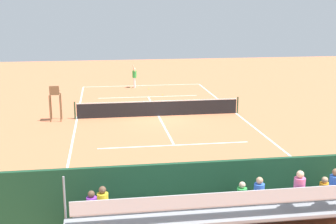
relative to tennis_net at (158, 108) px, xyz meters
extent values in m
plane|color=#CC7047|center=(0.00, 0.00, -0.50)|extent=(60.00, 60.00, 0.00)
cube|color=white|center=(0.00, -11.00, -0.50)|extent=(10.00, 0.10, 0.01)
cube|color=white|center=(0.00, 11.00, -0.50)|extent=(10.00, 0.10, 0.01)
cube|color=white|center=(-5.00, 0.00, -0.50)|extent=(0.10, 22.00, 0.01)
cube|color=white|center=(5.00, 0.00, -0.50)|extent=(0.10, 22.00, 0.01)
cube|color=white|center=(0.00, -6.05, -0.50)|extent=(7.50, 0.10, 0.01)
cube|color=white|center=(0.00, 6.05, -0.50)|extent=(7.50, 0.10, 0.01)
cube|color=white|center=(0.00, 0.00, -0.50)|extent=(0.10, 12.10, 0.01)
cube|color=white|center=(0.00, -11.00, -0.50)|extent=(0.10, 0.30, 0.01)
cube|color=black|center=(0.00, 0.00, -0.05)|extent=(10.00, 0.02, 0.91)
cube|color=white|center=(0.00, 0.00, 0.44)|extent=(10.00, 0.04, 0.06)
cylinder|color=#2D5133|center=(-5.10, 0.00, 0.03)|extent=(0.10, 0.10, 1.07)
cylinder|color=#2D5133|center=(5.10, 0.00, 0.03)|extent=(0.10, 0.10, 1.07)
cube|color=#194228|center=(0.00, 14.00, 0.50)|extent=(18.00, 0.16, 2.00)
cube|color=gray|center=(0.00, 14.35, -0.28)|extent=(9.00, 0.10, 0.45)
cube|color=gray|center=(0.00, 14.70, -0.09)|extent=(9.00, 0.80, 0.08)
cube|color=gray|center=(0.00, 14.32, -0.28)|extent=(9.00, 0.04, 0.45)
cube|color=silver|center=(0.00, 14.80, 0.33)|extent=(8.60, 0.36, 0.04)
cube|color=silver|center=(0.00, 14.98, 0.53)|extent=(8.60, 0.03, 0.36)
cube|color=gray|center=(0.00, 15.50, 0.36)|extent=(9.00, 0.80, 0.08)
cube|color=gray|center=(0.00, 15.12, 0.17)|extent=(9.00, 0.04, 0.45)
cube|color=silver|center=(0.00, 15.60, 0.78)|extent=(8.60, 0.36, 0.04)
cube|color=silver|center=(0.00, 15.78, 0.98)|extent=(8.60, 0.03, 0.36)
cube|color=gray|center=(0.00, 16.30, 0.81)|extent=(9.00, 0.80, 0.08)
cube|color=gray|center=(0.00, 15.92, 0.62)|extent=(9.00, 0.04, 0.45)
cube|color=silver|center=(0.00, 16.40, 1.23)|extent=(8.60, 0.36, 0.04)
cube|color=silver|center=(0.00, 16.58, 1.43)|extent=(8.60, 0.03, 0.36)
cylinder|color=gray|center=(4.50, 15.50, 0.67)|extent=(0.06, 0.06, 2.35)
cube|color=#2D2D33|center=(3.50, 15.43, 0.82)|extent=(0.32, 0.40, 0.12)
cylinder|color=yellow|center=(3.50, 15.55, 1.10)|extent=(0.30, 0.30, 0.45)
sphere|color=brown|center=(3.50, 15.55, 1.43)|extent=(0.20, 0.20, 0.20)
cube|color=#2D2D33|center=(-0.86, 15.43, 0.82)|extent=(0.32, 0.40, 0.12)
cylinder|color=blue|center=(-0.86, 15.55, 1.10)|extent=(0.30, 0.30, 0.45)
sphere|color=tan|center=(-0.86, 15.55, 1.43)|extent=(0.20, 0.20, 0.20)
cube|color=#2D2D33|center=(3.82, 14.63, 0.37)|extent=(0.32, 0.40, 0.12)
cylinder|color=purple|center=(3.82, 14.75, 0.65)|extent=(0.30, 0.30, 0.45)
sphere|color=brown|center=(3.82, 14.75, 0.98)|extent=(0.20, 0.20, 0.20)
cube|color=#2D2D33|center=(-0.63, 14.63, 0.37)|extent=(0.32, 0.40, 0.12)
cylinder|color=green|center=(-0.63, 14.75, 0.65)|extent=(0.30, 0.30, 0.45)
sphere|color=beige|center=(-0.63, 14.75, 0.98)|extent=(0.20, 0.20, 0.20)
cube|color=#2D2D33|center=(-1.66, 16.23, 1.27)|extent=(0.32, 0.40, 0.12)
cylinder|color=pink|center=(-1.66, 16.35, 1.55)|extent=(0.30, 0.30, 0.45)
sphere|color=beige|center=(-1.66, 16.35, 1.88)|extent=(0.20, 0.20, 0.20)
cube|color=#2D2D33|center=(-2.67, 16.23, 1.27)|extent=(0.32, 0.40, 0.12)
cylinder|color=blue|center=(-2.67, 16.35, 1.55)|extent=(0.30, 0.30, 0.45)
sphere|color=#8C6647|center=(-2.67, 16.35, 1.88)|extent=(0.20, 0.20, 0.20)
cube|color=#2D2D33|center=(-3.26, 14.63, 0.37)|extent=(0.32, 0.40, 0.12)
cylinder|color=orange|center=(-3.26, 14.75, 0.65)|extent=(0.30, 0.30, 0.45)
sphere|color=tan|center=(-3.26, 14.75, 0.98)|extent=(0.20, 0.20, 0.20)
cylinder|color=brown|center=(5.90, -0.09, 0.30)|extent=(0.07, 0.07, 1.60)
cylinder|color=brown|center=(6.50, -0.09, 0.30)|extent=(0.07, 0.07, 1.60)
cylinder|color=brown|center=(5.90, 0.51, 0.30)|extent=(0.07, 0.07, 1.60)
cylinder|color=brown|center=(6.50, 0.51, 0.30)|extent=(0.07, 0.07, 1.60)
cube|color=brown|center=(6.20, 0.21, 1.13)|extent=(0.56, 0.56, 0.06)
cube|color=brown|center=(6.20, 0.45, 1.40)|extent=(0.56, 0.06, 0.48)
cube|color=brown|center=(5.94, 0.21, 1.28)|extent=(0.04, 0.48, 0.04)
cube|color=brown|center=(6.46, 0.21, 1.28)|extent=(0.04, 0.48, 0.04)
cube|color=#9E754C|center=(-1.79, 13.20, -0.05)|extent=(1.80, 0.40, 0.05)
cylinder|color=#9E754C|center=(-2.54, 13.20, -0.28)|extent=(0.06, 0.06, 0.45)
cylinder|color=#9E754C|center=(-1.04, 13.20, -0.28)|extent=(0.06, 0.06, 0.45)
cube|color=#9E754C|center=(-1.79, 13.38, 0.25)|extent=(1.80, 0.04, 0.36)
cube|color=black|center=(0.15, 13.40, -0.32)|extent=(0.90, 0.36, 0.36)
cylinder|color=white|center=(0.69, -10.17, -0.08)|extent=(0.14, 0.14, 0.85)
cylinder|color=white|center=(0.74, -9.95, -0.08)|extent=(0.14, 0.14, 0.85)
cylinder|color=green|center=(0.71, -10.06, 0.65)|extent=(0.43, 0.43, 0.60)
sphere|color=beige|center=(0.71, -10.06, 1.06)|extent=(0.22, 0.22, 0.22)
cylinder|color=beige|center=(0.77, -9.84, 1.15)|extent=(0.26, 0.14, 0.55)
cylinder|color=beige|center=(0.66, -10.27, 0.68)|extent=(0.11, 0.11, 0.50)
cylinder|color=black|center=(1.24, -10.28, -0.49)|extent=(0.25, 0.18, 0.03)
torus|color=#D8CC4C|center=(1.01, -10.13, -0.49)|extent=(0.42, 0.42, 0.02)
cylinder|color=white|center=(1.01, -10.13, -0.49)|extent=(0.25, 0.25, 0.00)
sphere|color=#CCDB33|center=(-1.15, -6.47, -0.47)|extent=(0.07, 0.07, 0.07)
sphere|color=#CCDB33|center=(-0.38, -9.17, -0.47)|extent=(0.07, 0.07, 0.07)
camera|label=1|loc=(3.41, 26.67, 6.19)|focal=47.48mm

